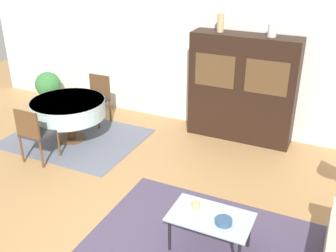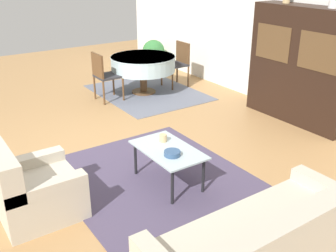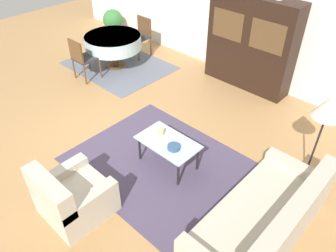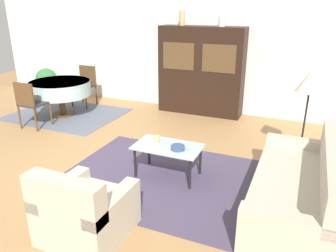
{
  "view_description": "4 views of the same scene",
  "coord_description": "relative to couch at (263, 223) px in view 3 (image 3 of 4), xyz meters",
  "views": [
    {
      "loc": [
        2.24,
        -2.95,
        3.22
      ],
      "look_at": [
        0.2,
        1.4,
        0.95
      ],
      "focal_mm": 42.0,
      "sensor_mm": 36.0,
      "label": 1
    },
    {
      "loc": [
        4.58,
        -1.89,
        2.5
      ],
      "look_at": [
        1.18,
        0.42,
        0.75
      ],
      "focal_mm": 42.0,
      "sensor_mm": 36.0,
      "label": 2
    },
    {
      "loc": [
        3.71,
        -2.26,
        3.59
      ],
      "look_at": [
        1.18,
        0.42,
        0.75
      ],
      "focal_mm": 35.0,
      "sensor_mm": 36.0,
      "label": 3
    },
    {
      "loc": [
        2.8,
        -3.33,
        2.28
      ],
      "look_at": [
        1.18,
        0.42,
        0.75
      ],
      "focal_mm": 35.0,
      "sensor_mm": 36.0,
      "label": 4
    }
  ],
  "objects": [
    {
      "name": "armchair",
      "position": [
        -1.99,
        -1.35,
        0.01
      ],
      "size": [
        0.81,
        0.81,
        0.81
      ],
      "color": "beige",
      "rests_on": "ground_plane"
    },
    {
      "name": "display_cabinet",
      "position": [
        -2.21,
        3.09,
        0.64
      ],
      "size": [
        1.81,
        0.47,
        1.85
      ],
      "color": "black",
      "rests_on": "ground_plane"
    },
    {
      "name": "dining_chair_far",
      "position": [
        -4.87,
        2.57,
        0.24
      ],
      "size": [
        0.44,
        0.44,
        0.91
      ],
      "rotation": [
        0.0,
        0.0,
        3.14
      ],
      "color": "brown",
      "rests_on": "dining_rug"
    },
    {
      "name": "ground_plane",
      "position": [
        -2.9,
        -0.26,
        -0.29
      ],
      "size": [
        14.0,
        14.0,
        0.0
      ],
      "primitive_type": "plane",
      "color": "tan"
    },
    {
      "name": "dining_chair_near",
      "position": [
        -4.87,
        0.87,
        0.24
      ],
      "size": [
        0.44,
        0.44,
        0.91
      ],
      "color": "brown",
      "rests_on": "dining_rug"
    },
    {
      "name": "cup",
      "position": [
        -1.92,
        0.23,
        0.21
      ],
      "size": [
        0.09,
        0.09,
        0.09
      ],
      "color": "tan",
      "rests_on": "coffee_table"
    },
    {
      "name": "area_rug",
      "position": [
        -1.74,
        0.07,
        -0.29
      ],
      "size": [
        2.75,
        2.13,
        0.01
      ],
      "color": "#4C425B",
      "rests_on": "ground_plane"
    },
    {
      "name": "bowl",
      "position": [
        -1.55,
        0.11,
        0.2
      ],
      "size": [
        0.19,
        0.19,
        0.06
      ],
      "color": "#33517A",
      "rests_on": "coffee_table"
    },
    {
      "name": "potted_plant",
      "position": [
        -6.36,
        2.9,
        0.12
      ],
      "size": [
        0.54,
        0.54,
        0.71
      ],
      "color": "#4C4C51",
      "rests_on": "ground_plane"
    },
    {
      "name": "wall_back",
      "position": [
        -2.9,
        3.37,
        1.06
      ],
      "size": [
        10.0,
        0.06,
        2.7
      ],
      "color": "white",
      "rests_on": "ground_plane"
    },
    {
      "name": "dining_rug",
      "position": [
        -4.84,
        1.79,
        -0.29
      ],
      "size": [
        2.31,
        1.8,
        0.01
      ],
      "color": "slate",
      "rests_on": "ground_plane"
    },
    {
      "name": "dining_table",
      "position": [
        -4.87,
        1.72,
        0.31
      ],
      "size": [
        1.27,
        1.27,
        0.74
      ],
      "color": "brown",
      "rests_on": "dining_rug"
    },
    {
      "name": "floor_lamp",
      "position": [
        -0.05,
        1.38,
        0.92
      ],
      "size": [
        0.4,
        0.4,
        1.43
      ],
      "color": "black",
      "rests_on": "ground_plane"
    },
    {
      "name": "couch",
      "position": [
        0.0,
        0.0,
        0.0
      ],
      "size": [
        0.9,
        2.05,
        0.84
      ],
      "rotation": [
        0.0,
        0.0,
        1.57
      ],
      "color": "beige",
      "rests_on": "ground_plane"
    },
    {
      "name": "coffee_table",
      "position": [
        -1.72,
        0.16,
        0.12
      ],
      "size": [
        0.92,
        0.55,
        0.45
      ],
      "color": "black",
      "rests_on": "area_rug"
    }
  ]
}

